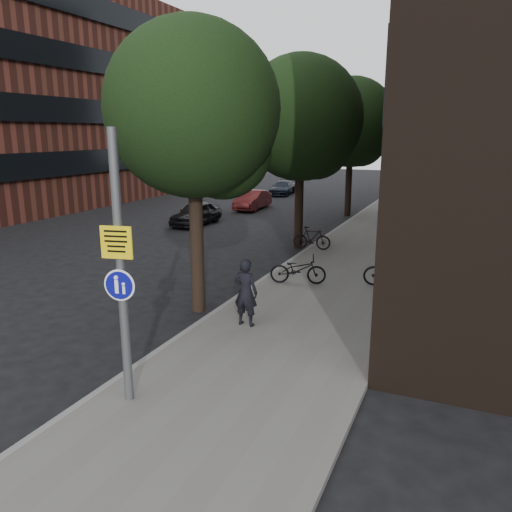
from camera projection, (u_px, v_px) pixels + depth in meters
The scene contains 15 objects.
ground at pixel (200, 413), 8.66m from camera, with size 120.00×120.00×0.00m, color black.
sidewalk at pixel (348, 270), 17.46m from camera, with size 4.50×60.00×0.12m, color #5F5D58.
curb_edge at pixel (287, 263), 18.33m from camera, with size 0.15×60.00×0.13m, color slate.
street_tree_near at pixel (198, 117), 12.54m from camera, with size 4.40×4.40×7.50m.
street_tree_mid at pixel (303, 123), 20.11m from camera, with size 5.00×5.00×7.80m.
street_tree_far at pixel (353, 126), 28.14m from camera, with size 5.00×5.00×7.80m.
signpost at pixel (121, 270), 8.34m from camera, with size 0.54×0.16×4.71m.
pedestrian at pixel (246, 292), 12.12m from camera, with size 0.61×0.40×1.69m, color black.
parked_bike_facade_near at pixel (394, 271), 15.31m from camera, with size 0.63×1.82×0.96m, color black.
parked_bike_facade_far at pixel (399, 252), 17.76m from camera, with size 0.45×1.59×0.96m, color black.
parked_bike_curb_near at pixel (298, 269), 15.60m from camera, with size 0.61×1.75×0.92m, color black.
parked_bike_curb_far at pixel (312, 238), 20.20m from camera, with size 0.43×1.54×0.92m, color black.
parked_car_near at pixel (196, 213), 26.23m from camera, with size 1.43×3.54×1.21m, color black.
parked_car_mid at pixel (253, 200), 31.46m from camera, with size 1.27×3.64×1.20m, color maroon.
parked_car_far at pixel (283, 188), 39.03m from camera, with size 1.50×3.68×1.07m, color black.
Camera 1 is at (3.96, -6.73, 4.74)m, focal length 35.00 mm.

